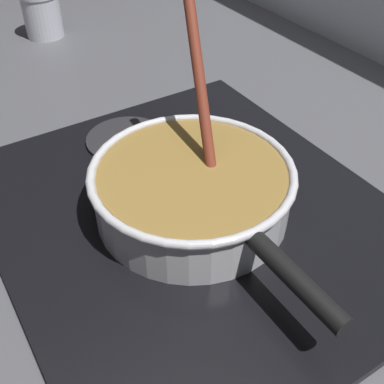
% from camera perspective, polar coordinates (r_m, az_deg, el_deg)
% --- Properties ---
extents(ground, '(2.40, 1.60, 0.04)m').
position_cam_1_polar(ground, '(0.61, -18.05, -11.05)').
color(ground, '#4C4C51').
extents(hob_plate, '(0.56, 0.48, 0.01)m').
position_cam_1_polar(hob_plate, '(0.63, 0.00, -2.67)').
color(hob_plate, black).
rests_on(hob_plate, ground).
extents(burner_ring, '(0.18, 0.18, 0.01)m').
position_cam_1_polar(burner_ring, '(0.63, 0.00, -2.00)').
color(burner_ring, '#592D0C').
rests_on(burner_ring, hob_plate).
extents(spare_burner, '(0.12, 0.12, 0.01)m').
position_cam_1_polar(spare_burner, '(0.76, -7.74, 6.20)').
color(spare_burner, '#262628').
rests_on(spare_burner, hob_plate).
extents(cooking_pan, '(0.38, 0.26, 0.25)m').
position_cam_1_polar(cooking_pan, '(0.60, 0.09, 0.34)').
color(cooking_pan, silver).
rests_on(cooking_pan, hob_plate).
extents(condiment_jar, '(0.09, 0.09, 0.10)m').
position_cam_1_polar(condiment_jar, '(1.18, -17.29, 19.50)').
color(condiment_jar, silver).
rests_on(condiment_jar, ground).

